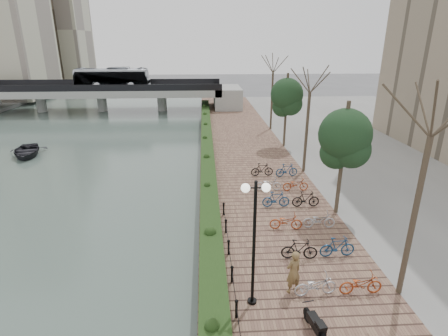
{
  "coord_description": "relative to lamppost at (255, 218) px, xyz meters",
  "views": [
    {
      "loc": [
        0.38,
        -9.01,
        9.88
      ],
      "look_at": [
        1.64,
        12.84,
        2.0
      ],
      "focal_mm": 28.0,
      "sensor_mm": 36.0,
      "label": 1
    }
  ],
  "objects": [
    {
      "name": "bicycle_parking",
      "position": [
        3.42,
        6.59,
        -3.13
      ],
      "size": [
        2.4,
        14.69,
        1.0
      ],
      "color": "silver",
      "rests_on": "promenade"
    },
    {
      "name": "street_trees",
      "position": [
        5.92,
        10.92,
        -0.41
      ],
      "size": [
        3.2,
        37.12,
        6.8
      ],
      "color": "#393022",
      "rests_on": "promenade"
    },
    {
      "name": "river_water",
      "position": [
        -17.08,
        23.24,
        -4.09
      ],
      "size": [
        30.0,
        130.0,
        0.02
      ],
      "primitive_type": "cube",
      "color": "#4B5E57",
      "rests_on": "ground"
    },
    {
      "name": "pedestrian",
      "position": [
        1.68,
        0.52,
        -2.68
      ],
      "size": [
        0.79,
        0.67,
        1.84
      ],
      "primitive_type": "imported",
      "rotation": [
        0.0,
        0.0,
        3.55
      ],
      "color": "brown",
      "rests_on": "promenade"
    },
    {
      "name": "motorcycle",
      "position": [
        1.92,
        -1.62,
        -3.17
      ],
      "size": [
        0.64,
        1.43,
        0.86
      ],
      "primitive_type": null,
      "rotation": [
        0.0,
        0.0,
        0.16
      ],
      "color": "black",
      "rests_on": "promenade"
    },
    {
      "name": "lamppost",
      "position": [
        0.0,
        0.0,
        0.0
      ],
      "size": [
        1.02,
        0.32,
        5.01
      ],
      "color": "black",
      "rests_on": "promenade"
    },
    {
      "name": "chain_fence",
      "position": [
        -0.68,
        0.24,
        -3.25
      ],
      "size": [
        0.1,
        14.1,
        0.7
      ],
      "color": "black",
      "rests_on": "promenade"
    },
    {
      "name": "boat",
      "position": [
        -18.07,
        20.9,
        -3.61
      ],
      "size": [
        4.43,
        5.28,
        0.94
      ],
      "primitive_type": "imported",
      "rotation": [
        0.0,
        0.0,
        0.3
      ],
      "color": "black",
      "rests_on": "river_water"
    },
    {
      "name": "hedge",
      "position": [
        -1.48,
        18.24,
        -3.3
      ],
      "size": [
        1.1,
        56.0,
        0.6
      ],
      "primitive_type": "cube",
      "color": "#1A3212",
      "rests_on": "promenade"
    },
    {
      "name": "promenade",
      "position": [
        1.92,
        15.74,
        -3.85
      ],
      "size": [
        8.0,
        75.0,
        0.5
      ],
      "primitive_type": "cube",
      "color": "brown",
      "rests_on": "ground"
    },
    {
      "name": "bridge",
      "position": [
        -16.68,
        43.24,
        -0.73
      ],
      "size": [
        36.0,
        10.77,
        6.5
      ],
      "color": "gray",
      "rests_on": "ground"
    },
    {
      "name": "inland_pavement",
      "position": [
        17.92,
        15.74,
        -3.85
      ],
      "size": [
        24.0,
        75.0,
        0.5
      ],
      "primitive_type": "cube",
      "color": "gray",
      "rests_on": "ground"
    }
  ]
}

